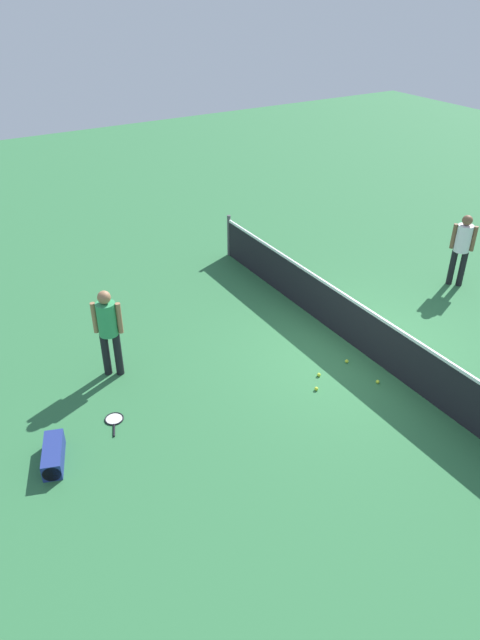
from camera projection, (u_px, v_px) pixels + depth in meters
ground_plane at (358, 349)px, 11.17m from camera, size 40.00×40.00×0.00m
court_net at (361, 327)px, 10.91m from camera, size 10.09×0.09×1.07m
player_near_side at (108, 326)px, 9.98m from camera, size 0.47×0.49×1.70m
player_far_side at (462, 245)px, 12.92m from camera, size 0.48×0.48×1.70m
tennis_racket_near_player at (114, 420)px, 9.40m from camera, size 0.61×0.40×0.03m
tennis_ball_near_player at (378, 382)px, 10.23m from camera, size 0.07×0.07×0.07m
tennis_ball_by_net at (319, 375)px, 10.41m from camera, size 0.07×0.07×0.07m
tennis_ball_midcourt at (347, 361)px, 10.77m from camera, size 0.07×0.07×0.07m
tennis_ball_baseline at (316, 389)px, 10.06m from camera, size 0.07×0.07×0.07m
equipment_bag at (53, 456)px, 8.53m from camera, size 0.85×0.53×0.28m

